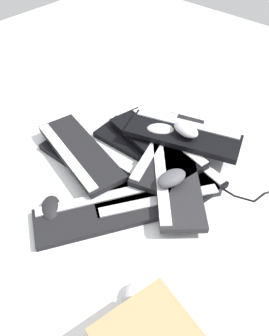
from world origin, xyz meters
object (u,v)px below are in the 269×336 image
(keyboard_0, at_px, (101,213))
(keyboard_3, at_px, (146,147))
(keyboard_9, at_px, (176,178))
(keyboard_6, at_px, (169,150))
(mouse_3, at_px, (136,302))
(keyboard_7, at_px, (183,135))
(keyboard_8, at_px, (157,142))
(mouse_4, at_px, (186,129))
(keyboard_1, at_px, (155,191))
(keyboard_2, at_px, (173,159))
(mouse_2, at_px, (160,130))
(keyboard_5, at_px, (79,152))
(keyboard_4, at_px, (92,161))
(mouse_0, at_px, (172,178))
(mouse_1, at_px, (51,209))

(keyboard_0, bearing_deg, keyboard_3, -163.55)
(keyboard_9, bearing_deg, keyboard_6, -132.24)
(keyboard_6, relative_size, mouse_3, 4.23)
(keyboard_7, bearing_deg, keyboard_3, -46.86)
(keyboard_0, bearing_deg, keyboard_8, -169.91)
(keyboard_3, height_order, mouse_4, mouse_4)
(keyboard_1, xyz_separation_m, mouse_4, (-0.25, -0.06, 0.10))
(keyboard_2, height_order, mouse_3, mouse_3)
(keyboard_9, relative_size, mouse_2, 3.85)
(keyboard_5, relative_size, keyboard_9, 1.09)
(keyboard_9, bearing_deg, mouse_2, -126.80)
(keyboard_4, height_order, keyboard_6, keyboard_6)
(keyboard_6, xyz_separation_m, mouse_3, (0.51, 0.29, -0.02))
(keyboard_0, bearing_deg, keyboard_5, -117.26)
(keyboard_1, bearing_deg, keyboard_4, -80.43)
(keyboard_0, relative_size, keyboard_7, 0.98)
(keyboard_2, distance_m, mouse_2, 0.13)
(keyboard_3, relative_size, mouse_0, 4.08)
(mouse_4, bearing_deg, mouse_2, 29.99)
(keyboard_5, bearing_deg, mouse_0, 105.64)
(keyboard_8, height_order, mouse_3, keyboard_8)
(keyboard_9, xyz_separation_m, mouse_4, (-0.18, -0.09, 0.07))
(keyboard_1, bearing_deg, keyboard_5, -78.93)
(keyboard_3, distance_m, keyboard_5, 0.27)
(keyboard_5, relative_size, keyboard_7, 1.00)
(keyboard_6, distance_m, mouse_0, 0.18)
(keyboard_5, relative_size, mouse_3, 4.21)
(keyboard_3, relative_size, mouse_1, 4.08)
(keyboard_6, height_order, keyboard_7, keyboard_7)
(keyboard_2, bearing_deg, mouse_4, -174.65)
(keyboard_7, relative_size, mouse_2, 4.23)
(mouse_0, xyz_separation_m, mouse_3, (0.38, 0.17, -0.06))
(keyboard_8, xyz_separation_m, mouse_3, (0.52, 0.35, -0.02))
(mouse_1, bearing_deg, mouse_3, 34.65)
(keyboard_1, bearing_deg, keyboard_3, -131.69)
(keyboard_2, relative_size, keyboard_4, 1.03)
(keyboard_5, height_order, keyboard_8, same)
(keyboard_1, height_order, mouse_2, mouse_2)
(keyboard_0, distance_m, keyboard_5, 0.28)
(keyboard_0, height_order, keyboard_1, same)
(keyboard_9, relative_size, mouse_3, 3.85)
(keyboard_5, relative_size, mouse_0, 4.21)
(keyboard_8, bearing_deg, mouse_4, 131.35)
(mouse_0, bearing_deg, keyboard_6, 53.76)
(keyboard_3, relative_size, mouse_3, 4.08)
(keyboard_0, distance_m, keyboard_9, 0.29)
(mouse_0, height_order, mouse_3, mouse_0)
(keyboard_5, distance_m, mouse_0, 0.38)
(keyboard_4, height_order, mouse_3, mouse_3)
(keyboard_9, bearing_deg, mouse_1, -32.86)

